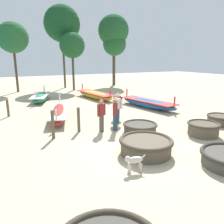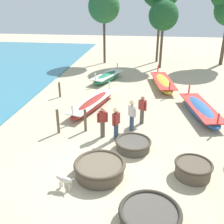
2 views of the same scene
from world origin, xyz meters
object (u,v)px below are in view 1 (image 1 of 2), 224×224
(coracle_weathered, at_px, (140,127))
(fisherman_crouching, at_px, (115,111))
(fisherman_standing_right, at_px, (117,106))
(dog, at_px, (134,161))
(fisherman_standing_left, at_px, (118,104))
(mooring_post_mid_beach, at_px, (53,125))
(coracle_nearest, at_px, (146,145))
(tree_rightmost, at_px, (13,38))
(long_boat_blue_hull, at_px, (95,95))
(tree_right_mid, at_px, (114,44))
(tree_tall_back, at_px, (72,46))
(long_boat_ochre_hull, at_px, (148,103))
(fisherman_with_hat, at_px, (101,115))
(tree_left_mid, at_px, (113,31))
(long_boat_white_hull, at_px, (41,97))
(mooring_post_shoreline, at_px, (79,120))
(long_boat_green_hull, at_px, (59,112))
(coracle_front_left, at_px, (203,128))
(mooring_post_inland, at_px, (8,108))
(tree_leftmost, at_px, (62,24))
(coracle_far_right, at_px, (221,119))

(coracle_weathered, distance_m, fisherman_crouching, 1.41)
(fisherman_standing_right, distance_m, dog, 5.31)
(fisherman_standing_left, bearing_deg, mooring_post_mid_beach, -158.16)
(coracle_nearest, bearing_deg, tree_rightmost, 98.69)
(long_boat_blue_hull, distance_m, dog, 13.03)
(long_boat_blue_hull, relative_size, tree_rightmost, 0.75)
(long_boat_blue_hull, xyz_separation_m, tree_right_mid, (6.23, 8.13, 4.88))
(fisherman_standing_left, distance_m, tree_tall_back, 13.34)
(fisherman_standing_left, bearing_deg, tree_tall_back, 83.89)
(long_boat_ochre_hull, distance_m, tree_tall_back, 12.10)
(fisherman_with_hat, relative_size, tree_left_mid, 0.18)
(long_boat_ochre_hull, bearing_deg, long_boat_white_hull, 136.72)
(fisherman_crouching, relative_size, fisherman_standing_left, 1.06)
(long_boat_white_hull, bearing_deg, mooring_post_shoreline, -88.37)
(long_boat_green_hull, distance_m, fisherman_crouching, 4.18)
(coracle_front_left, xyz_separation_m, tree_right_mid, (5.54, 19.19, 4.88))
(fisherman_standing_left, xyz_separation_m, mooring_post_inland, (-5.71, 3.39, -0.31))
(long_boat_green_hull, distance_m, dog, 7.53)
(fisherman_standing_right, distance_m, tree_tall_back, 14.19)
(fisherman_standing_left, height_order, dog, fisherman_standing_left)
(long_boat_ochre_hull, distance_m, long_boat_white_hull, 8.82)
(coracle_front_left, height_order, long_boat_white_hull, long_boat_white_hull)
(mooring_post_mid_beach, bearing_deg, fisherman_standing_right, 12.30)
(fisherman_standing_left, distance_m, mooring_post_inland, 6.65)
(long_boat_ochre_hull, xyz_separation_m, tree_leftmost, (-2.25, 13.72, 6.96))
(coracle_far_right, xyz_separation_m, tree_rightmost, (-8.64, 17.63, 5.18))
(mooring_post_shoreline, bearing_deg, mooring_post_mid_beach, -163.58)
(tree_left_mid, relative_size, tree_right_mid, 1.32)
(coracle_weathered, xyz_separation_m, coracle_nearest, (-1.15, -2.05, 0.06))
(mooring_post_mid_beach, bearing_deg, dog, -68.97)
(fisherman_standing_right, height_order, mooring_post_inland, fisherman_standing_right)
(long_boat_ochre_hull, xyz_separation_m, tree_rightmost, (-7.67, 12.43, 5.13))
(fisherman_with_hat, relative_size, mooring_post_mid_beach, 1.23)
(coracle_front_left, bearing_deg, fisherman_standing_left, 115.48)
(tree_leftmost, bearing_deg, coracle_nearest, -97.20)
(dog, bearing_deg, tree_tall_back, 77.96)
(long_boat_ochre_hull, bearing_deg, long_boat_blue_hull, 111.02)
(tree_tall_back, bearing_deg, coracle_nearest, -99.12)
(tree_left_mid, bearing_deg, long_boat_white_hull, -145.30)
(coracle_far_right, relative_size, fisherman_standing_left, 0.93)
(mooring_post_inland, bearing_deg, long_boat_blue_hull, 25.01)
(fisherman_standing_right, bearing_deg, tree_right_mid, 62.67)
(fisherman_standing_right, distance_m, tree_right_mid, 18.17)
(long_boat_blue_hull, bearing_deg, fisherman_standing_left, -101.68)
(long_boat_green_hull, xyz_separation_m, tree_leftmost, (4.13, 13.53, 6.98))
(coracle_front_left, bearing_deg, tree_left_mid, 74.21)
(tree_rightmost, bearing_deg, long_boat_blue_hull, -52.08)
(mooring_post_inland, xyz_separation_m, tree_rightmost, (1.38, 10.64, 4.92))
(long_boat_green_hull, distance_m, fisherman_with_hat, 3.79)
(coracle_weathered, height_order, tree_rightmost, tree_rightmost)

